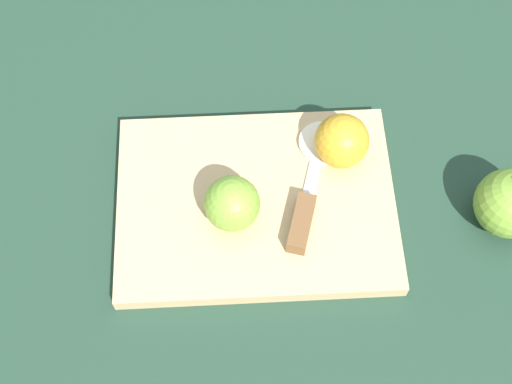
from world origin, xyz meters
name	(u,v)px	position (x,y,z in m)	size (l,w,h in m)	color
ground_plane	(256,207)	(0.00, 0.00, 0.00)	(4.00, 4.00, 0.00)	#1E3828
cutting_board	(256,203)	(0.00, 0.00, 0.01)	(0.37, 0.29, 0.02)	tan
apple_half_left	(232,204)	(-0.03, -0.02, 0.06)	(0.07, 0.07, 0.07)	olive
apple_half_right	(342,141)	(0.10, 0.07, 0.06)	(0.07, 0.07, 0.07)	gold
knife	(303,218)	(0.06, -0.03, 0.03)	(0.05, 0.17, 0.02)	silver
apple_slice	(323,143)	(0.08, 0.08, 0.03)	(0.06, 0.06, 0.01)	#EFE5C6
apple_whole	(510,206)	(0.31, 0.00, 0.04)	(0.09, 0.09, 0.10)	olive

